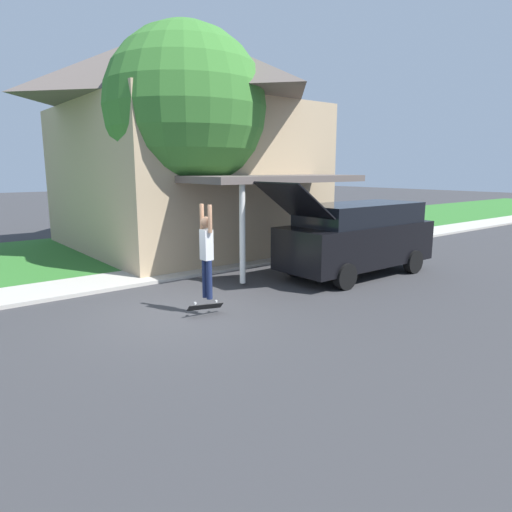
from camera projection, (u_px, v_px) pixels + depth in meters
The scene contains 8 objects.
ground_plane at pixel (182, 312), 10.30m from camera, with size 120.00×120.00×0.00m, color #333335.
lawn at pixel (213, 241), 20.11m from camera, with size 10.00×80.00×0.08m.
sidewalk at pixel (278, 256), 16.72m from camera, with size 1.80×80.00×0.10m.
house at pixel (180, 135), 18.27m from camera, with size 12.17×8.88×8.55m.
lawn_tree_near at pixel (186, 109), 14.37m from camera, with size 5.11×5.11×7.53m.
suv_parked at pixel (357, 236), 13.70m from camera, with size 2.14×5.82×2.86m.
skateboarder at pixel (207, 250), 9.85m from camera, with size 0.41×0.24×2.06m.
skateboard at pixel (205, 306), 10.04m from camera, with size 0.25×0.83×0.26m.
Camera 1 is at (8.79, -4.80, 3.19)m, focal length 32.00 mm.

